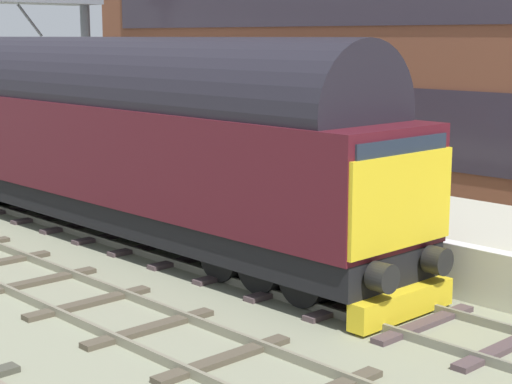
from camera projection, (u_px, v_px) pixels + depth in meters
The scene contains 6 objects.
ground_plane at pixel (296, 289), 16.01m from camera, with size 140.00×140.00×0.00m, color gray.
track_main at pixel (296, 286), 16.00m from camera, with size 2.50×60.00×0.15m.
track_adjacent_west at pixel (150, 328), 13.69m from camera, with size 2.50×60.00×0.15m.
station_platform at pixel (412, 233), 18.34m from camera, with size 4.00×44.00×1.01m.
diesel_locomotive at pixel (104, 131), 20.12m from camera, with size 2.74×17.97×4.68m.
waiting_passenger at pixel (275, 150), 20.50m from camera, with size 0.36×0.51×1.64m.
Camera 1 is at (-11.13, -10.68, 4.70)m, focal length 59.46 mm.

